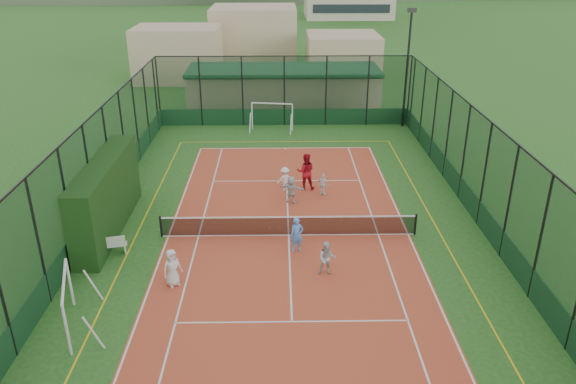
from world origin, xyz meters
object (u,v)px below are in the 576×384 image
(floodlight_ne, at_px, (407,69))
(white_bench, at_px, (107,245))
(child_near_mid, at_px, (297,235))
(child_near_right, at_px, (327,259))
(clubhouse, at_px, (284,88))
(futsal_goal_far, at_px, (272,117))
(coach, at_px, (306,171))
(child_far_right, at_px, (323,184))
(child_near_left, at_px, (172,268))
(child_far_back, at_px, (291,190))
(futsal_goal_near, at_px, (68,305))
(child_far_left, at_px, (285,179))

(floodlight_ne, distance_m, white_bench, 24.76)
(child_near_mid, xyz_separation_m, child_near_right, (1.14, -1.90, -0.06))
(clubhouse, bearing_deg, futsal_goal_far, -98.12)
(child_near_right, bearing_deg, coach, 95.90)
(futsal_goal_far, bearing_deg, child_near_mid, -77.32)
(clubhouse, distance_m, child_near_right, 25.38)
(child_far_right, bearing_deg, child_near_mid, 106.79)
(white_bench, bearing_deg, child_near_left, -50.24)
(child_far_back, bearing_deg, floodlight_ne, -103.34)
(child_near_mid, relative_size, coach, 0.78)
(floodlight_ne, xyz_separation_m, futsal_goal_far, (-9.48, -0.77, -3.16))
(futsal_goal_near, bearing_deg, child_far_back, -54.55)
(clubhouse, distance_m, child_far_left, 16.93)
(child_near_left, distance_m, child_far_back, 8.92)
(floodlight_ne, bearing_deg, futsal_goal_near, -124.99)
(child_near_left, xyz_separation_m, coach, (5.59, 9.28, 0.23))
(child_near_mid, height_order, child_far_back, child_near_mid)
(floodlight_ne, bearing_deg, child_far_back, -122.77)
(child_far_right, bearing_deg, child_near_left, 84.24)
(futsal_goal_near, bearing_deg, child_far_left, -49.66)
(floodlight_ne, bearing_deg, child_near_left, -122.63)
(child_near_right, bearing_deg, futsal_goal_far, 99.89)
(futsal_goal_near, bearing_deg, child_near_right, -87.05)
(clubhouse, xyz_separation_m, child_far_left, (-0.11, -16.91, -0.90))
(child_near_mid, distance_m, child_far_left, 6.52)
(white_bench, bearing_deg, child_near_mid, -12.55)
(futsal_goal_far, bearing_deg, child_far_back, -76.28)
(child_near_right, distance_m, child_far_back, 6.99)
(floodlight_ne, relative_size, child_far_right, 6.89)
(floodlight_ne, relative_size, coach, 4.09)
(child_near_right, bearing_deg, child_far_back, 103.30)
(child_far_left, bearing_deg, child_near_right, 80.88)
(child_near_left, relative_size, coach, 0.77)
(clubhouse, distance_m, child_near_left, 26.39)
(clubhouse, xyz_separation_m, child_far_back, (0.20, -18.45, -0.86))
(white_bench, xyz_separation_m, child_far_left, (7.69, 6.68, 0.20))
(futsal_goal_far, relative_size, coach, 1.48)
(child_far_left, xyz_separation_m, coach, (1.12, 0.21, 0.35))
(white_bench, height_order, child_near_right, child_near_right)
(clubhouse, distance_m, futsal_goal_near, 29.61)
(floodlight_ne, distance_m, child_near_left, 24.66)
(futsal_goal_far, bearing_deg, white_bench, -102.99)
(white_bench, distance_m, child_far_right, 11.43)
(white_bench, height_order, futsal_goal_near, futsal_goal_near)
(child_far_back, distance_m, coach, 1.95)
(child_far_back, bearing_deg, coach, -95.44)
(futsal_goal_far, height_order, child_far_right, futsal_goal_far)
(futsal_goal_near, height_order, futsal_goal_far, futsal_goal_near)
(futsal_goal_far, distance_m, child_near_left, 20.15)
(clubhouse, height_order, child_near_left, clubhouse)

